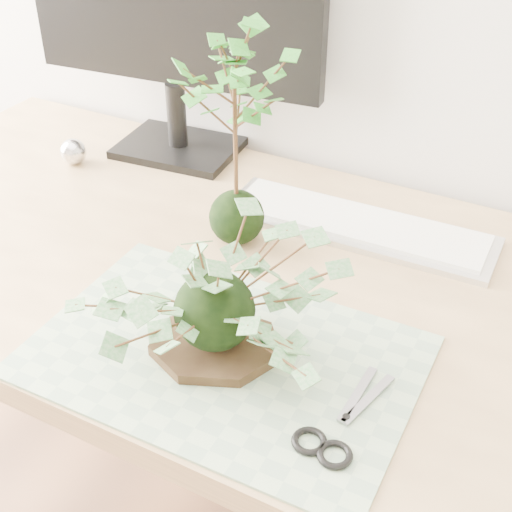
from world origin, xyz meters
The scene contains 9 objects.
desk centered at (-0.01, 1.23, 0.65)m, with size 1.60×0.70×0.74m.
cutting_mat centered at (0.00, 1.05, 0.74)m, with size 0.49×0.32×0.00m, color gray.
stone_dish centered at (-0.01, 1.05, 0.75)m, with size 0.17×0.17×0.01m, color black.
ivy_kokedama centered at (-0.01, 1.05, 0.86)m, with size 0.38×0.38×0.20m.
maple_kokedama centered at (-0.11, 1.29, 0.99)m, with size 0.25×0.25×0.36m.
keyboard centered at (0.04, 1.41, 0.75)m, with size 0.45×0.14×0.02m.
monitor centered at (-0.37, 1.52, 1.02)m, with size 0.56×0.18×0.49m.
foil_ball centered at (-0.51, 1.37, 0.76)m, with size 0.05×0.05×0.05m, color white.
scissors centered at (0.18, 0.99, 0.75)m, with size 0.08×0.17×0.01m.
Camera 1 is at (0.36, 0.48, 1.37)m, focal length 50.00 mm.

